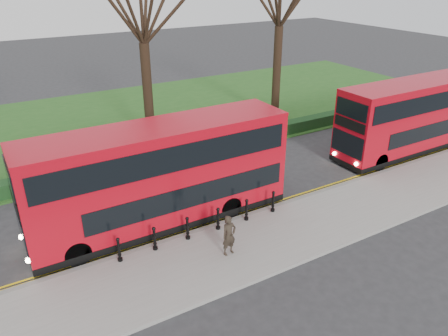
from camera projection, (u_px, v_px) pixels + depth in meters
ground at (194, 221)px, 19.90m from camera, size 120.00×120.00×0.00m
pavement at (228, 253)px, 17.53m from camera, size 60.00×4.00×0.15m
kerb at (204, 230)px, 19.09m from camera, size 60.00×0.25×0.16m
grass_verge at (99, 125)px, 31.56m from camera, size 60.00×18.00×0.06m
hedge at (140, 160)px, 25.02m from camera, size 60.00×0.90×0.80m
yellow_line_outer at (201, 228)px, 19.35m from camera, size 60.00×0.10×0.01m
yellow_line_inner at (199, 226)px, 19.50m from camera, size 60.00×0.10×0.01m
tree_mid at (141, 6)px, 25.03m from camera, size 7.40×7.40×11.56m
bollard_row at (203, 224)px, 18.47m from camera, size 7.49×0.15×1.00m
bus_lead at (161, 176)px, 18.80m from camera, size 11.54×2.65×4.59m
bus_rear at (414, 116)px, 26.49m from camera, size 11.02×2.53×4.38m
pedestrian at (229, 235)px, 17.05m from camera, size 0.65×0.46×1.70m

